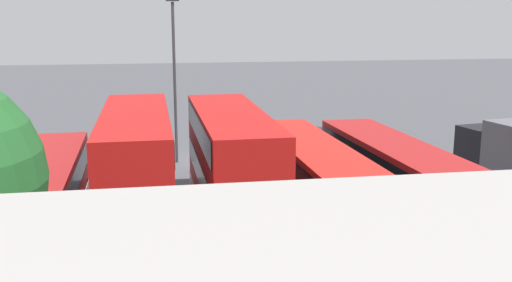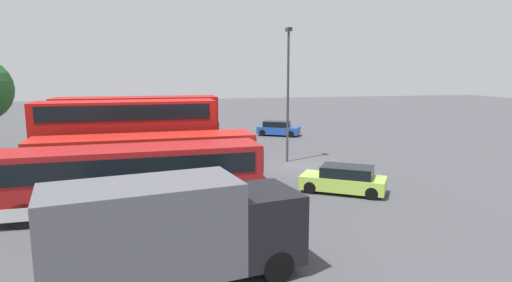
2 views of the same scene
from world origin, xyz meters
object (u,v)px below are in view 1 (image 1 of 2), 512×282
(bus_single_deck_near_end, at_px, (393,173))
(car_small_green, at_px, (314,143))
(bus_single_deck_fifth, at_px, (44,193))
(bus_single_deck_second, at_px, (312,174))
(bus_double_decker_fourth, at_px, (137,166))
(bus_double_decker_third, at_px, (231,165))
(lamp_post_tall, at_px, (174,69))

(bus_single_deck_near_end, distance_m, car_small_green, 10.60)
(bus_single_deck_fifth, bearing_deg, car_small_green, -140.76)
(bus_single_deck_second, xyz_separation_m, bus_double_decker_fourth, (7.23, 0.64, 0.83))
(bus_single_deck_near_end, distance_m, bus_single_deck_second, 3.50)
(bus_double_decker_fourth, bearing_deg, bus_double_decker_third, 172.80)
(bus_double_decker_fourth, bearing_deg, bus_single_deck_near_end, -179.08)
(bus_single_deck_near_end, xyz_separation_m, bus_single_deck_second, (3.47, -0.47, -0.00))
(bus_double_decker_fourth, bearing_deg, bus_single_deck_second, -174.94)
(bus_single_deck_near_end, bearing_deg, lamp_post_tall, -48.50)
(bus_double_decker_fourth, xyz_separation_m, car_small_green, (-10.08, -10.71, -1.75))
(bus_double_decker_fourth, distance_m, car_small_green, 14.81)
(bus_single_deck_second, xyz_separation_m, lamp_post_tall, (5.33, -9.47, 3.65))
(bus_single_deck_near_end, bearing_deg, bus_single_deck_second, -7.70)
(bus_single_deck_second, height_order, lamp_post_tall, lamp_post_tall)
(bus_single_deck_near_end, relative_size, bus_single_deck_second, 1.01)
(bus_single_deck_second, bearing_deg, lamp_post_tall, -60.64)
(car_small_green, bearing_deg, bus_double_decker_third, 60.15)
(bus_single_deck_near_end, relative_size, bus_single_deck_fifth, 1.14)
(bus_double_decker_fourth, height_order, car_small_green, bus_double_decker_fourth)
(bus_double_decker_fourth, distance_m, lamp_post_tall, 10.67)
(bus_single_deck_fifth, bearing_deg, bus_double_decker_third, 179.22)
(bus_single_deck_fifth, bearing_deg, bus_single_deck_near_end, -177.83)
(bus_single_deck_second, bearing_deg, bus_double_decker_fourth, 5.06)
(bus_double_decker_third, xyz_separation_m, car_small_green, (-6.41, -11.17, -1.75))
(bus_double_decker_fourth, relative_size, lamp_post_tall, 1.18)
(bus_single_deck_second, relative_size, lamp_post_tall, 1.27)
(bus_single_deck_second, xyz_separation_m, bus_single_deck_fifth, (10.72, 1.00, -0.00))
(bus_single_deck_near_end, xyz_separation_m, lamp_post_tall, (8.79, -9.94, 3.65))
(bus_single_deck_near_end, relative_size, lamp_post_tall, 1.27)
(bus_single_deck_second, bearing_deg, bus_single_deck_fifth, 5.36)
(bus_double_decker_fourth, xyz_separation_m, lamp_post_tall, (-1.90, -10.11, 2.83))
(bus_double_decker_fourth, bearing_deg, bus_single_deck_fifth, 5.97)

